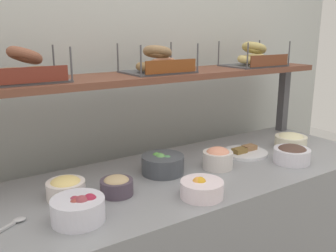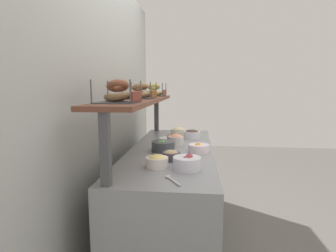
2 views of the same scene
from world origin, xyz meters
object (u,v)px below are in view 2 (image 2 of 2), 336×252
(bowl_fruit_salad, at_px, (199,148))
(bagel_basket_everything, at_px, (141,93))
(bowl_hummus, at_px, (171,155))
(bowl_egg_salad, at_px, (157,161))
(bowl_potato_salad, at_px, (178,131))
(bowl_veggie_mix, at_px, (163,146))
(serving_spoon_near_plate, at_px, (171,179))
(bowl_lox_spread, at_px, (176,140))
(bagel_basket_plain, at_px, (154,92))
(bowl_beet_salad, at_px, (187,163))
(serving_plate_white, at_px, (170,138))
(bowl_chocolate_spread, at_px, (192,134))
(bagel_basket_cinnamon_raisin, at_px, (118,95))

(bowl_fruit_salad, relative_size, bagel_basket_everything, 0.53)
(bowl_hummus, height_order, bowl_egg_salad, bowl_egg_salad)
(bowl_potato_salad, height_order, bowl_fruit_salad, bowl_potato_salad)
(bowl_veggie_mix, bearing_deg, serving_spoon_near_plate, -169.38)
(bowl_lox_spread, height_order, bagel_basket_plain, bagel_basket_plain)
(bowl_potato_salad, height_order, serving_spoon_near_plate, bowl_potato_salad)
(bowl_beet_salad, xyz_separation_m, serving_plate_white, (0.98, 0.20, -0.03))
(bowl_lox_spread, xyz_separation_m, bowl_chocolate_spread, (0.35, -0.14, -0.01))
(bowl_beet_salad, relative_size, bagel_basket_plain, 0.54)
(bowl_fruit_salad, relative_size, serving_plate_white, 0.73)
(serving_spoon_near_plate, bearing_deg, bowl_chocolate_spread, -4.52)
(bowl_potato_salad, bearing_deg, bowl_fruit_salad, -164.61)
(serving_spoon_near_plate, distance_m, bagel_basket_plain, 1.53)
(bowl_lox_spread, bearing_deg, bagel_basket_everything, 116.61)
(bowl_potato_salad, relative_size, bagel_basket_cinnamon_raisin, 0.56)
(bowl_fruit_salad, height_order, bowl_egg_salad, bowl_egg_salad)
(serving_spoon_near_plate, bearing_deg, bowl_hummus, 4.87)
(bowl_fruit_salad, distance_m, bowl_chocolate_spread, 0.62)
(bowl_beet_salad, bearing_deg, bowl_hummus, 31.27)
(bowl_potato_salad, xyz_separation_m, serving_spoon_near_plate, (-1.47, -0.05, -0.04))
(bowl_egg_salad, height_order, serving_plate_white, bowl_egg_salad)
(bowl_lox_spread, height_order, bowl_veggie_mix, bowl_lox_spread)
(bowl_beet_salad, bearing_deg, bagel_basket_everything, 36.00)
(bowl_fruit_salad, bearing_deg, serving_plate_white, 28.77)
(bowl_fruit_salad, distance_m, bowl_veggie_mix, 0.29)
(bowl_hummus, bearing_deg, bowl_beet_salad, -148.73)
(bowl_potato_salad, xyz_separation_m, bagel_basket_plain, (-0.05, 0.26, 0.43))
(bowl_hummus, xyz_separation_m, bowl_potato_salad, (1.06, 0.02, 0.00))
(bowl_lox_spread, distance_m, bagel_basket_everything, 0.54)
(serving_plate_white, xyz_separation_m, bagel_basket_cinnamon_raisin, (-1.01, 0.23, 0.47))
(bowl_potato_salad, distance_m, bowl_fruit_salad, 0.82)
(bowl_egg_salad, distance_m, bowl_beet_salad, 0.20)
(bowl_veggie_mix, xyz_separation_m, serving_spoon_near_plate, (-0.68, -0.13, -0.04))
(bowl_hummus, distance_m, bowl_egg_salad, 0.19)
(bowl_potato_salad, distance_m, bagel_basket_cinnamon_raisin, 1.40)
(bowl_lox_spread, distance_m, bagel_basket_plain, 0.71)
(bowl_fruit_salad, bearing_deg, bowl_chocolate_spread, 6.01)
(bowl_beet_salad, xyz_separation_m, bagel_basket_plain, (1.21, 0.40, 0.43))
(serving_plate_white, distance_m, bagel_basket_plain, 0.56)
(bowl_veggie_mix, bearing_deg, bowl_chocolate_spread, -20.80)
(bowl_hummus, relative_size, bagel_basket_plain, 0.39)
(bowl_lox_spread, relative_size, bowl_egg_salad, 0.95)
(bowl_beet_salad, height_order, serving_plate_white, bowl_beet_salad)
(bowl_egg_salad, distance_m, bagel_basket_cinnamon_raisin, 0.50)
(bowl_fruit_salad, bearing_deg, bagel_basket_cinnamon_raisin, 134.41)
(serving_plate_white, bearing_deg, bowl_egg_salad, -179.84)
(bowl_chocolate_spread, distance_m, bagel_basket_everything, 0.79)
(bowl_lox_spread, relative_size, bowl_veggie_mix, 0.73)
(bowl_potato_salad, distance_m, bowl_veggie_mix, 0.79)
(bowl_potato_salad, xyz_separation_m, bowl_chocolate_spread, (-0.18, -0.15, 0.00))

